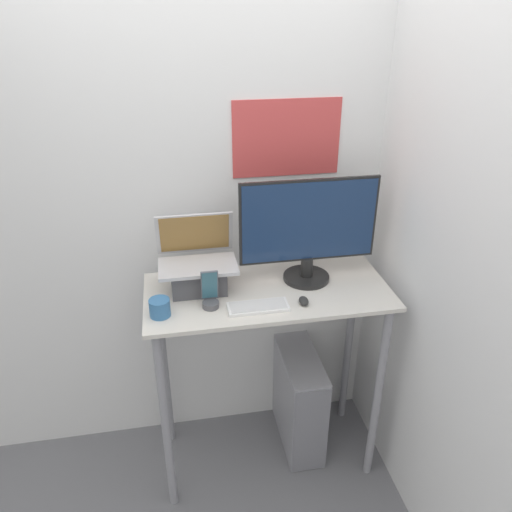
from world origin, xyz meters
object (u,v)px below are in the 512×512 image
at_px(laptop, 198,271).
at_px(cell_phone, 210,296).
at_px(mouse, 304,301).
at_px(computer_tower, 298,397).
at_px(keyboard, 258,307).
at_px(monitor, 308,232).

xyz_separation_m(laptop, cell_phone, (0.04, -0.15, -0.05)).
bearing_deg(laptop, mouse, -25.13).
distance_m(mouse, cell_phone, 0.41).
bearing_deg(cell_phone, laptop, 103.97).
height_order(laptop, mouse, laptop).
bearing_deg(laptop, computer_tower, 4.23).
height_order(laptop, keyboard, laptop).
xyz_separation_m(laptop, mouse, (0.44, -0.21, -0.08)).
height_order(monitor, keyboard, monitor).
bearing_deg(mouse, keyboard, 179.94).
distance_m(laptop, cell_phone, 0.16).
bearing_deg(keyboard, cell_phone, 165.21).
distance_m(mouse, computer_tower, 0.83).
relative_size(monitor, computer_tower, 1.12).
relative_size(laptop, keyboard, 1.32).
xyz_separation_m(laptop, keyboard, (0.24, -0.21, -0.09)).
bearing_deg(mouse, monitor, 71.85).
height_order(cell_phone, computer_tower, cell_phone).
distance_m(cell_phone, computer_tower, 0.97).
distance_m(monitor, keyboard, 0.42).
relative_size(laptop, cell_phone, 1.97).
xyz_separation_m(monitor, mouse, (-0.07, -0.21, -0.23)).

